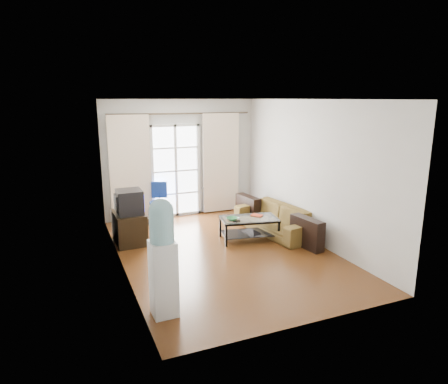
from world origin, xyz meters
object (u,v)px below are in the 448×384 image
object	(u,v)px
crt_tv	(129,202)
water_cooler	(163,256)
coffee_table	(249,226)
task_chair	(160,210)
sofa	(274,219)
tv_stand	(129,227)

from	to	relation	value
crt_tv	water_cooler	size ratio (longest dim) A/B	0.33
coffee_table	task_chair	size ratio (longest dim) A/B	1.34
sofa	water_cooler	size ratio (longest dim) A/B	1.32
tv_stand	crt_tv	distance (m)	0.53
task_chair	water_cooler	bearing A→B (deg)	-85.29
coffee_table	sofa	bearing A→B (deg)	16.29
sofa	task_chair	xyz separation A→B (m)	(-2.02, 1.62, -0.02)
sofa	coffee_table	world-z (taller)	sofa
task_chair	sofa	bearing A→B (deg)	-21.16
crt_tv	water_cooler	xyz separation A→B (m)	(-0.04, -2.77, -0.02)
water_cooler	coffee_table	bearing A→B (deg)	42.23
sofa	water_cooler	xyz separation A→B (m)	(-2.92, -2.29, 0.52)
crt_tv	water_cooler	world-z (taller)	water_cooler
sofa	coffee_table	size ratio (longest dim) A/B	1.71
sofa	crt_tv	xyz separation A→B (m)	(-2.87, 0.47, 0.54)
sofa	crt_tv	distance (m)	2.96
crt_tv	sofa	bearing A→B (deg)	-9.07
crt_tv	task_chair	bearing A→B (deg)	53.79
tv_stand	crt_tv	xyz separation A→B (m)	(0.00, -0.08, 0.53)
sofa	crt_tv	world-z (taller)	crt_tv
tv_stand	water_cooler	xyz separation A→B (m)	(-0.04, -2.85, 0.51)
crt_tv	water_cooler	distance (m)	2.77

